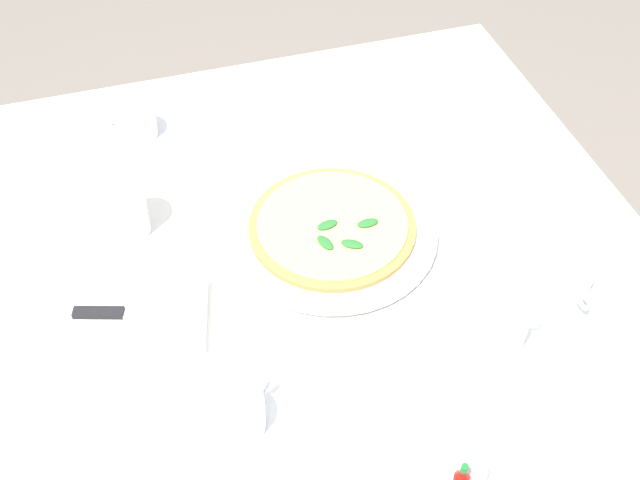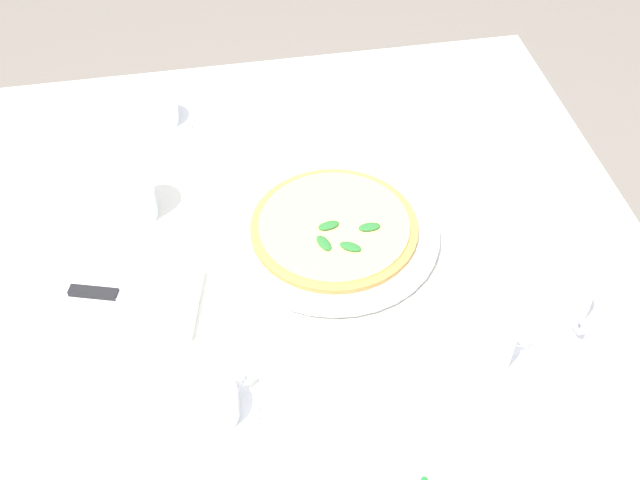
{
  "view_description": "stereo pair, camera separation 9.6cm",
  "coord_description": "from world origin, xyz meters",
  "px_view_note": "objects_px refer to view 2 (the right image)",
  "views": [
    {
      "loc": [
        -0.22,
        -0.78,
        1.67
      ],
      "look_at": [
        0.03,
        0.02,
        0.77
      ],
      "focal_mm": 42.91,
      "sensor_mm": 36.0,
      "label": 1
    },
    {
      "loc": [
        -0.12,
        -0.8,
        1.67
      ],
      "look_at": [
        0.03,
        0.02,
        0.77
      ],
      "focal_mm": 42.91,
      "sensor_mm": 36.0,
      "label": 2
    }
  ],
  "objects_px": {
    "pizza": "(334,227)",
    "coffee_cup_near_left": "(487,346)",
    "coffee_cup_far_right": "(158,113)",
    "coffee_cup_far_left": "(211,406)",
    "water_glass_back_corner": "(132,194)",
    "dinner_knife": "(126,296)",
    "coffee_cup_right_edge": "(564,300)",
    "pizza_plate": "(334,232)",
    "napkin_folded": "(126,302)"
  },
  "relations": [
    {
      "from": "coffee_cup_far_left",
      "to": "pizza_plate",
      "type": "bearing_deg",
      "value": 53.0
    },
    {
      "from": "coffee_cup_right_edge",
      "to": "dinner_knife",
      "type": "xyz_separation_m",
      "value": [
        -0.64,
        0.13,
        -0.0
      ]
    },
    {
      "from": "coffee_cup_right_edge",
      "to": "coffee_cup_near_left",
      "type": "bearing_deg",
      "value": -156.73
    },
    {
      "from": "coffee_cup_right_edge",
      "to": "dinner_knife",
      "type": "relative_size",
      "value": 0.69
    },
    {
      "from": "coffee_cup_right_edge",
      "to": "water_glass_back_corner",
      "type": "xyz_separation_m",
      "value": [
        -0.63,
        0.33,
        0.02
      ]
    },
    {
      "from": "pizza",
      "to": "coffee_cup_near_left",
      "type": "relative_size",
      "value": 2.07
    },
    {
      "from": "pizza",
      "to": "water_glass_back_corner",
      "type": "height_order",
      "value": "water_glass_back_corner"
    },
    {
      "from": "coffee_cup_far_left",
      "to": "water_glass_back_corner",
      "type": "xyz_separation_m",
      "value": [
        -0.1,
        0.41,
        0.02
      ]
    },
    {
      "from": "coffee_cup_far_left",
      "to": "napkin_folded",
      "type": "distance_m",
      "value": 0.24
    },
    {
      "from": "pizza",
      "to": "coffee_cup_right_edge",
      "type": "bearing_deg",
      "value": -34.78
    },
    {
      "from": "coffee_cup_near_left",
      "to": "pizza_plate",
      "type": "bearing_deg",
      "value": 121.04
    },
    {
      "from": "coffee_cup_far_right",
      "to": "water_glass_back_corner",
      "type": "relative_size",
      "value": 1.19
    },
    {
      "from": "pizza_plate",
      "to": "napkin_folded",
      "type": "relative_size",
      "value": 1.43
    },
    {
      "from": "pizza",
      "to": "coffee_cup_far_right",
      "type": "xyz_separation_m",
      "value": [
        -0.27,
        0.35,
        0.0
      ]
    },
    {
      "from": "coffee_cup_far_right",
      "to": "coffee_cup_far_left",
      "type": "relative_size",
      "value": 1.0
    },
    {
      "from": "coffee_cup_far_left",
      "to": "water_glass_back_corner",
      "type": "relative_size",
      "value": 1.19
    },
    {
      "from": "coffee_cup_far_right",
      "to": "water_glass_back_corner",
      "type": "bearing_deg",
      "value": -101.23
    },
    {
      "from": "pizza_plate",
      "to": "water_glass_back_corner",
      "type": "xyz_separation_m",
      "value": [
        -0.32,
        0.11,
        0.04
      ]
    },
    {
      "from": "coffee_cup_near_left",
      "to": "coffee_cup_right_edge",
      "type": "bearing_deg",
      "value": 23.27
    },
    {
      "from": "water_glass_back_corner",
      "to": "napkin_folded",
      "type": "distance_m",
      "value": 0.2
    },
    {
      "from": "coffee_cup_far_left",
      "to": "dinner_knife",
      "type": "distance_m",
      "value": 0.24
    },
    {
      "from": "coffee_cup_right_edge",
      "to": "coffee_cup_near_left",
      "type": "distance_m",
      "value": 0.15
    },
    {
      "from": "coffee_cup_far_left",
      "to": "coffee_cup_right_edge",
      "type": "xyz_separation_m",
      "value": [
        0.53,
        0.08,
        0.0
      ]
    },
    {
      "from": "pizza_plate",
      "to": "pizza",
      "type": "bearing_deg",
      "value": -74.53
    },
    {
      "from": "coffee_cup_far_right",
      "to": "dinner_knife",
      "type": "height_order",
      "value": "coffee_cup_far_right"
    },
    {
      "from": "coffee_cup_far_left",
      "to": "coffee_cup_near_left",
      "type": "bearing_deg",
      "value": 3.44
    },
    {
      "from": "pizza",
      "to": "napkin_folded",
      "type": "bearing_deg",
      "value": -165.99
    },
    {
      "from": "napkin_folded",
      "to": "coffee_cup_far_left",
      "type": "bearing_deg",
      "value": -49.28
    },
    {
      "from": "water_glass_back_corner",
      "to": "pizza",
      "type": "bearing_deg",
      "value": -19.23
    },
    {
      "from": "pizza_plate",
      "to": "coffee_cup_right_edge",
      "type": "height_order",
      "value": "coffee_cup_right_edge"
    },
    {
      "from": "pizza",
      "to": "coffee_cup_near_left",
      "type": "xyz_separation_m",
      "value": [
        0.17,
        -0.27,
        0.01
      ]
    },
    {
      "from": "water_glass_back_corner",
      "to": "dinner_knife",
      "type": "bearing_deg",
      "value": -94.39
    },
    {
      "from": "coffee_cup_right_edge",
      "to": "water_glass_back_corner",
      "type": "distance_m",
      "value": 0.71
    },
    {
      "from": "coffee_cup_far_left",
      "to": "coffee_cup_right_edge",
      "type": "height_order",
      "value": "coffee_cup_right_edge"
    },
    {
      "from": "coffee_cup_far_left",
      "to": "water_glass_back_corner",
      "type": "height_order",
      "value": "water_glass_back_corner"
    },
    {
      "from": "pizza",
      "to": "coffee_cup_far_left",
      "type": "height_order",
      "value": "coffee_cup_far_left"
    },
    {
      "from": "coffee_cup_far_left",
      "to": "coffee_cup_right_edge",
      "type": "bearing_deg",
      "value": 9.02
    },
    {
      "from": "water_glass_back_corner",
      "to": "napkin_folded",
      "type": "xyz_separation_m",
      "value": [
        -0.02,
        -0.2,
        -0.04
      ]
    },
    {
      "from": "coffee_cup_near_left",
      "to": "dinner_knife",
      "type": "distance_m",
      "value": 0.54
    },
    {
      "from": "coffee_cup_far_right",
      "to": "napkin_folded",
      "type": "height_order",
      "value": "coffee_cup_far_right"
    },
    {
      "from": "coffee_cup_right_edge",
      "to": "dinner_knife",
      "type": "bearing_deg",
      "value": 168.72
    },
    {
      "from": "napkin_folded",
      "to": "coffee_cup_right_edge",
      "type": "bearing_deg",
      "value": 1.49
    },
    {
      "from": "coffee_cup_near_left",
      "to": "water_glass_back_corner",
      "type": "relative_size",
      "value": 1.22
    },
    {
      "from": "water_glass_back_corner",
      "to": "pizza_plate",
      "type": "bearing_deg",
      "value": -19.16
    },
    {
      "from": "dinner_knife",
      "to": "water_glass_back_corner",
      "type": "bearing_deg",
      "value": 102.94
    },
    {
      "from": "coffee_cup_far_right",
      "to": "dinner_knife",
      "type": "distance_m",
      "value": 0.44
    },
    {
      "from": "pizza_plate",
      "to": "coffee_cup_far_left",
      "type": "height_order",
      "value": "coffee_cup_far_left"
    },
    {
      "from": "pizza_plate",
      "to": "coffee_cup_far_left",
      "type": "xyz_separation_m",
      "value": [
        -0.23,
        -0.3,
        0.02
      ]
    },
    {
      "from": "pizza_plate",
      "to": "coffee_cup_far_right",
      "type": "relative_size",
      "value": 2.67
    },
    {
      "from": "coffee_cup_far_right",
      "to": "dinner_knife",
      "type": "bearing_deg",
      "value": -98.17
    }
  ]
}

